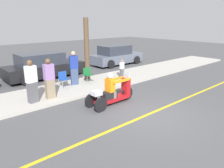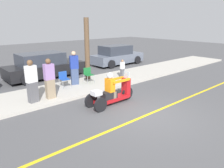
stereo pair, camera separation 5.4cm
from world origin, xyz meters
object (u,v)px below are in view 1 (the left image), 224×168
object	(u,v)px
parked_car_lot_left	(43,66)
folding_chair_curbside	(88,74)
spectator_end_of_line	(49,80)
spectator_mid_group	(32,82)
parked_car_lot_far	(116,56)
spectator_with_child	(74,69)
folding_chair_set_back	(64,78)
motorcycle_trike	(112,93)
spectator_near_curb	(122,69)
tree_trunk	(87,49)

from	to	relation	value
parked_car_lot_left	folding_chair_curbside	bearing A→B (deg)	-68.92
spectator_end_of_line	spectator_mid_group	world-z (taller)	spectator_mid_group
spectator_end_of_line	parked_car_lot_far	world-z (taller)	spectator_end_of_line
spectator_mid_group	spectator_with_child	xyz separation A→B (m)	(2.76, 1.16, -0.01)
spectator_end_of_line	parked_car_lot_far	distance (m)	8.97
spectator_with_child	folding_chair_set_back	world-z (taller)	spectator_with_child
spectator_mid_group	parked_car_lot_far	world-z (taller)	spectator_mid_group
spectator_mid_group	spectator_with_child	world-z (taller)	spectator_mid_group
motorcycle_trike	folding_chair_set_back	world-z (taller)	motorcycle_trike
motorcycle_trike	parked_car_lot_far	distance (m)	8.85
folding_chair_curbside	folding_chair_set_back	xyz separation A→B (m)	(-1.49, 0.05, 0.00)
folding_chair_curbside	parked_car_lot_far	xyz separation A→B (m)	(5.11, 3.24, 0.11)
spectator_near_curb	folding_chair_curbside	xyz separation A→B (m)	(-2.20, 0.43, -0.02)
folding_chair_set_back	spectator_end_of_line	bearing A→B (deg)	-139.98
folding_chair_set_back	parked_car_lot_far	world-z (taller)	parked_car_lot_far
spectator_mid_group	folding_chair_set_back	bearing A→B (deg)	27.04
spectator_with_child	spectator_mid_group	bearing A→B (deg)	-157.15
parked_car_lot_left	spectator_mid_group	bearing A→B (deg)	-120.01
tree_trunk	parked_car_lot_left	bearing A→B (deg)	124.07
spectator_mid_group	spectator_near_curb	xyz separation A→B (m)	(5.74, 0.57, -0.35)
spectator_near_curb	spectator_with_child	world-z (taller)	spectator_with_child
spectator_near_curb	motorcycle_trike	bearing A→B (deg)	-139.69
spectator_with_child	tree_trunk	bearing A→B (deg)	22.69
spectator_end_of_line	parked_car_lot_left	distance (m)	4.40
folding_chair_curbside	tree_trunk	distance (m)	1.48
motorcycle_trike	spectator_mid_group	distance (m)	3.36
folding_chair_curbside	spectator_with_child	bearing A→B (deg)	168.04
motorcycle_trike	spectator_with_child	xyz separation A→B (m)	(0.23, 3.32, 0.48)
motorcycle_trike	folding_chair_curbside	world-z (taller)	motorcycle_trike
spectator_mid_group	parked_car_lot_left	xyz separation A→B (m)	(2.35, 4.07, -0.26)
parked_car_lot_far	tree_trunk	bearing A→B (deg)	-151.21
folding_chair_set_back	spectator_mid_group	bearing A→B (deg)	-152.96
motorcycle_trike	tree_trunk	size ratio (longest dim) A/B	0.68
spectator_mid_group	tree_trunk	xyz separation A→B (m)	(3.98, 1.67, 0.88)
spectator_mid_group	tree_trunk	distance (m)	4.40
spectator_end_of_line	tree_trunk	size ratio (longest dim) A/B	0.51
spectator_mid_group	folding_chair_curbside	xyz separation A→B (m)	(3.54, 1.00, -0.37)
folding_chair_set_back	spectator_near_curb	bearing A→B (deg)	-7.40
folding_chair_set_back	motorcycle_trike	bearing A→B (deg)	-81.38
spectator_with_child	spectator_near_curb	bearing A→B (deg)	-11.35
folding_chair_curbside	parked_car_lot_left	world-z (taller)	parked_car_lot_left
spectator_near_curb	folding_chair_set_back	world-z (taller)	spectator_near_curb
folding_chair_curbside	parked_car_lot_left	bearing A→B (deg)	111.08
spectator_end_of_line	motorcycle_trike	bearing A→B (deg)	-50.33
folding_chair_set_back	spectator_with_child	bearing A→B (deg)	9.41
motorcycle_trike	spectator_mid_group	world-z (taller)	spectator_mid_group
folding_chair_curbside	motorcycle_trike	bearing A→B (deg)	-107.66
spectator_near_curb	folding_chair_curbside	world-z (taller)	spectator_near_curb
spectator_end_of_line	folding_chair_set_back	bearing A→B (deg)	40.02
spectator_near_curb	tree_trunk	size ratio (longest dim) A/B	0.31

